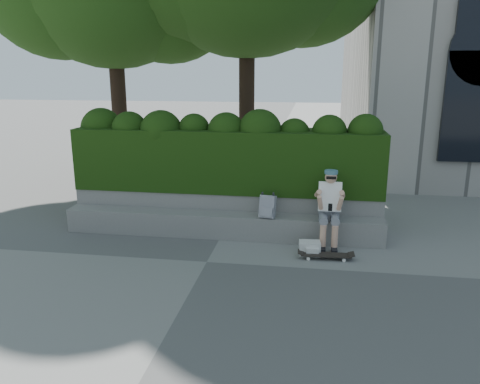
% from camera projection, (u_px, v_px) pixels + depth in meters
% --- Properties ---
extents(ground, '(80.00, 80.00, 0.00)m').
position_uv_depth(ground, '(207.00, 262.00, 7.70)').
color(ground, slate).
rests_on(ground, ground).
extents(bench_ledge, '(6.00, 0.45, 0.45)m').
position_uv_depth(bench_ledge, '(221.00, 225.00, 8.83)').
color(bench_ledge, gray).
rests_on(bench_ledge, ground).
extents(planter_wall, '(6.00, 0.50, 0.75)m').
position_uv_depth(planter_wall, '(226.00, 210.00, 9.25)').
color(planter_wall, gray).
rests_on(planter_wall, ground).
extents(hedge, '(6.00, 1.00, 1.20)m').
position_uv_depth(hedge, '(227.00, 160.00, 9.22)').
color(hedge, black).
rests_on(hedge, planter_wall).
extents(person, '(0.40, 0.76, 1.38)m').
position_uv_depth(person, '(330.00, 205.00, 8.23)').
color(person, slate).
rests_on(person, ground).
extents(skateboard, '(0.84, 0.24, 0.09)m').
position_uv_depth(skateboard, '(326.00, 255.00, 7.80)').
color(skateboard, black).
rests_on(skateboard, ground).
extents(backpack_plaid, '(0.31, 0.21, 0.41)m').
position_uv_depth(backpack_plaid, '(268.00, 207.00, 8.50)').
color(backpack_plaid, '#B1B0B5').
rests_on(backpack_plaid, bench_ledge).
extents(backpack_ground, '(0.37, 0.28, 0.23)m').
position_uv_depth(backpack_ground, '(310.00, 248.00, 7.98)').
color(backpack_ground, beige).
rests_on(backpack_ground, ground).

